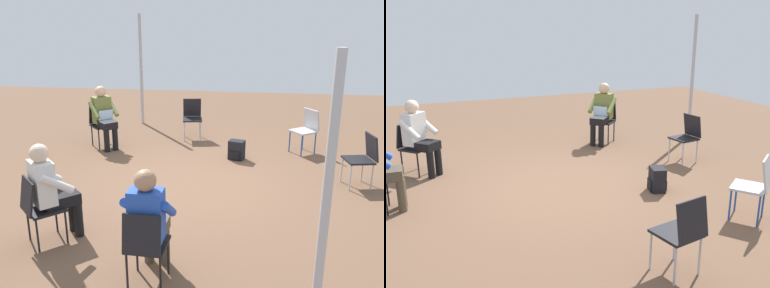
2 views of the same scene
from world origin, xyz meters
The scene contains 13 objects.
ground_plane centered at (0.00, 0.00, 0.00)m, with size 15.94×15.94×0.00m, color brown.
chair_southeast centered at (2.11, -1.77, 0.50)m, with size 0.58×0.59×0.85m.
chair_north centered at (0.13, 2.65, 0.50)m, with size 0.42×0.45×0.85m.
chair_south centered at (0.36, -2.54, 0.50)m, with size 0.46×0.49×0.85m.
chair_northeast centered at (1.56, 2.01, 0.50)m, with size 0.58×0.58×0.85m.
chair_west centered at (-2.63, -0.30, 0.50)m, with size 0.50×0.47×0.85m.
chair_southwest centered at (-1.95, -1.88, 0.50)m, with size 0.58×0.57×0.85m.
person_with_laptop centered at (2.00, -1.65, 0.69)m, with size 0.64×0.64×1.24m.
person_in_white centered at (1.45, 1.89, 0.69)m, with size 0.63×0.63×1.24m.
person_in_blue centered at (0.13, 2.48, 0.69)m, with size 0.51×0.53×1.24m.
backpack_near_laptop_user centered at (-0.64, -1.31, 0.16)m, with size 0.33×0.30×0.36m.
tent_pole_near centered at (-1.37, 3.48, 1.24)m, with size 0.07×0.07×2.47m, color #B2B2B7.
tent_pole_far centered at (1.71, -3.60, 1.29)m, with size 0.07×0.07×2.57m, color #B2B2B7.
Camera 1 is at (-0.81, 6.26, 2.71)m, focal length 40.00 mm.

